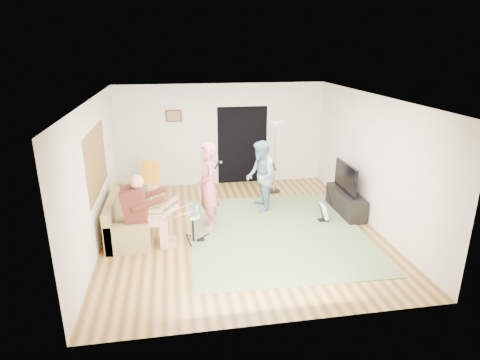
% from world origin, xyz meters
% --- Properties ---
extents(floor, '(6.00, 6.00, 0.00)m').
position_xyz_m(floor, '(0.00, 0.00, 0.00)').
color(floor, brown).
rests_on(floor, ground).
extents(walls, '(5.50, 6.00, 2.70)m').
position_xyz_m(walls, '(0.00, 0.00, 1.35)').
color(walls, silver).
rests_on(walls, floor).
extents(ceiling, '(6.00, 6.00, 0.00)m').
position_xyz_m(ceiling, '(0.00, 0.00, 2.70)').
color(ceiling, white).
rests_on(ceiling, walls).
extents(window_blinds, '(0.00, 2.05, 2.05)m').
position_xyz_m(window_blinds, '(-2.74, 0.20, 1.55)').
color(window_blinds, olive).
rests_on(window_blinds, walls).
extents(doorway, '(2.10, 0.00, 2.10)m').
position_xyz_m(doorway, '(0.55, 2.99, 1.05)').
color(doorway, black).
rests_on(doorway, walls).
extents(picture_frame, '(0.42, 0.03, 0.32)m').
position_xyz_m(picture_frame, '(-1.25, 2.99, 1.90)').
color(picture_frame, '#3F2314').
rests_on(picture_frame, walls).
extents(area_rug, '(3.61, 4.03, 0.02)m').
position_xyz_m(area_rug, '(0.70, -0.25, 0.01)').
color(area_rug, '#5C7346').
rests_on(area_rug, floor).
extents(sofa, '(0.82, 1.99, 0.81)m').
position_xyz_m(sofa, '(-2.29, 0.27, 0.27)').
color(sofa, olive).
rests_on(sofa, floor).
extents(drummer, '(0.92, 0.52, 1.42)m').
position_xyz_m(drummer, '(-1.86, -0.38, 0.55)').
color(drummer, '#562118').
rests_on(drummer, sofa).
extents(drum_kit, '(0.37, 0.66, 0.67)m').
position_xyz_m(drum_kit, '(-1.00, -0.38, 0.29)').
color(drum_kit, black).
rests_on(drum_kit, floor).
extents(singer, '(0.53, 0.72, 1.81)m').
position_xyz_m(singer, '(-0.65, 0.24, 0.91)').
color(singer, '#D05A6E').
rests_on(singer, floor).
extents(microphone, '(0.06, 0.06, 0.24)m').
position_xyz_m(microphone, '(-0.45, 0.24, 1.35)').
color(microphone, black).
rests_on(microphone, singer).
extents(guitarist, '(0.66, 0.83, 1.62)m').
position_xyz_m(guitarist, '(0.61, 0.97, 0.81)').
color(guitarist, '#6D8FA0').
rests_on(guitarist, floor).
extents(guitar_held, '(0.21, 0.61, 0.26)m').
position_xyz_m(guitar_held, '(0.81, 0.97, 1.10)').
color(guitar_held, white).
rests_on(guitar_held, guitarist).
extents(guitar_spare, '(0.29, 0.26, 0.80)m').
position_xyz_m(guitar_spare, '(1.84, 0.12, 0.23)').
color(guitar_spare, black).
rests_on(guitar_spare, floor).
extents(torchiere_lamp, '(0.33, 0.33, 1.83)m').
position_xyz_m(torchiere_lamp, '(1.23, 2.10, 1.25)').
color(torchiere_lamp, black).
rests_on(torchiere_lamp, floor).
extents(dining_chair, '(0.50, 0.52, 1.04)m').
position_xyz_m(dining_chair, '(-1.90, 1.69, 0.37)').
color(dining_chair, tan).
rests_on(dining_chair, floor).
extents(tv_cabinet, '(0.40, 1.40, 0.50)m').
position_xyz_m(tv_cabinet, '(2.50, 0.49, 0.25)').
color(tv_cabinet, black).
rests_on(tv_cabinet, floor).
extents(television, '(0.06, 1.05, 0.62)m').
position_xyz_m(television, '(2.45, 0.49, 0.85)').
color(television, black).
rests_on(television, tv_cabinet).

